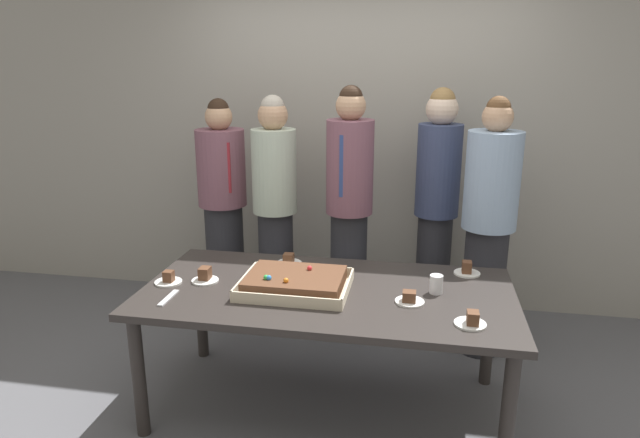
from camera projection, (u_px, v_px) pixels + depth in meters
name	position (u px, v px, depth m)	size (l,w,h in m)	color
ground_plane	(327.00, 406.00, 3.19)	(12.00, 12.00, 0.00)	#5B5B60
interior_back_panel	(363.00, 115.00, 4.29)	(8.00, 0.12, 3.00)	#9E998E
party_table	(327.00, 302.00, 3.01)	(1.99, 0.99, 0.72)	#2D2826
sheet_cake	(295.00, 282.00, 2.98)	(0.58, 0.45, 0.11)	beige
plated_slice_near_left	(289.00, 261.00, 3.37)	(0.15, 0.15, 0.06)	white
plated_slice_near_right	(409.00, 299.00, 2.83)	(0.15, 0.15, 0.06)	white
plated_slice_far_left	(471.00, 321.00, 2.58)	(0.15, 0.15, 0.07)	white
plated_slice_far_right	(168.00, 280.00, 3.08)	(0.15, 0.15, 0.07)	white
plated_slice_center_front	(467.00, 270.00, 3.20)	(0.15, 0.15, 0.08)	white
plated_slice_center_back	(205.00, 277.00, 3.10)	(0.15, 0.15, 0.08)	white
drink_cup_nearest	(436.00, 284.00, 2.94)	(0.07, 0.07, 0.10)	white
cake_server_utensil	(168.00, 298.00, 2.88)	(0.03, 0.20, 0.01)	silver
person_serving_front	(223.00, 209.00, 4.10)	(0.35, 0.35, 1.66)	#28282D
person_green_shirt_behind	(349.00, 211.00, 3.76)	(0.31, 0.31, 1.76)	#28282D
person_striped_tie_right	(436.00, 205.00, 3.93)	(0.31, 0.31, 1.74)	#28282D
person_far_right_suit	(275.00, 211.00, 3.91)	(0.31, 0.31, 1.69)	#28282D
person_left_edge_reaching	(488.00, 226.00, 3.57)	(0.34, 0.34, 1.71)	#28282D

